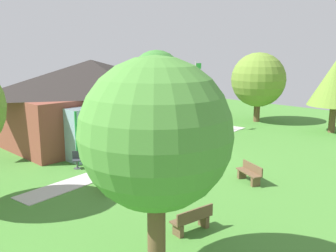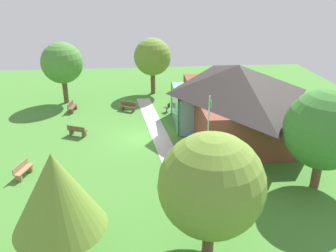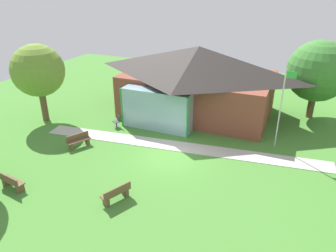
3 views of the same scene
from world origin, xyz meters
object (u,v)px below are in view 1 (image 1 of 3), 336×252
at_px(bench_front_center, 250,173).
at_px(bench_front_left, 192,220).
at_px(pavilion, 93,99).
at_px(tree_behind_pavilion_right, 157,76).
at_px(bench_mid_left, 108,181).
at_px(tree_far_east, 336,82).
at_px(patio_chair_west, 77,160).
at_px(flagpole, 196,93).
at_px(tree_east_hedge, 258,80).
at_px(tree_lawn_corner, 156,135).

relative_size(bench_front_center, bench_front_left, 1.00).
height_order(pavilion, tree_behind_pavilion_right, tree_behind_pavilion_right).
bearing_deg(bench_mid_left, tree_far_east, 110.97).
relative_size(bench_front_left, patio_chair_west, 1.80).
bearing_deg(bench_front_center, pavilion, 24.82).
height_order(pavilion, patio_chair_west, pavilion).
bearing_deg(patio_chair_west, flagpole, -141.60).
relative_size(pavilion, tree_east_hedge, 2.12).
height_order(pavilion, bench_front_center, pavilion).
relative_size(bench_mid_left, bench_front_center, 0.99).
distance_m(flagpole, bench_mid_left, 12.68).
bearing_deg(patio_chair_west, tree_east_hedge, -148.30).
distance_m(bench_front_left, tree_lawn_corner, 4.35).
height_order(bench_front_left, tree_behind_pavilion_right, tree_behind_pavilion_right).
height_order(flagpole, bench_front_left, flagpole).
relative_size(bench_mid_left, tree_east_hedge, 0.27).
xyz_separation_m(flagpole, tree_behind_pavilion_right, (1.86, 5.98, 0.78)).
height_order(tree_east_hedge, tree_lawn_corner, tree_lawn_corner).
height_order(patio_chair_west, tree_lawn_corner, tree_lawn_corner).
bearing_deg(pavilion, bench_mid_left, -121.04).
height_order(bench_mid_left, bench_front_left, same).
height_order(bench_front_left, tree_lawn_corner, tree_lawn_corner).
bearing_deg(pavilion, tree_east_hedge, -19.35).
bearing_deg(tree_east_hedge, flagpole, 169.55).
xyz_separation_m(pavilion, tree_east_hedge, (12.87, -4.52, 0.73)).
xyz_separation_m(pavilion, patio_chair_west, (-4.28, -4.75, -2.28)).
relative_size(bench_mid_left, patio_chair_west, 1.78).
xyz_separation_m(tree_east_hedge, tree_behind_pavilion_right, (-4.54, 7.16, 0.16)).
height_order(pavilion, bench_front_left, pavilion).
xyz_separation_m(patio_chair_west, tree_lawn_corner, (-3.51, -9.44, 3.41)).
xyz_separation_m(flagpole, tree_far_east, (6.59, -7.22, 0.77)).
bearing_deg(tree_behind_pavilion_right, pavilion, -162.45).
xyz_separation_m(flagpole, patio_chair_west, (-10.75, -1.41, -2.39)).
bearing_deg(patio_chair_west, tree_lawn_corner, 100.52).
distance_m(pavilion, bench_front_center, 12.23).
bearing_deg(tree_behind_pavilion_right, flagpole, -107.29).
distance_m(pavilion, tree_lawn_corner, 16.22).
distance_m(tree_far_east, tree_behind_pavilion_right, 14.02).
bearing_deg(bench_mid_left, bench_front_center, 81.59).
xyz_separation_m(pavilion, bench_mid_left, (-4.96, -8.25, -2.29)).
bearing_deg(tree_far_east, bench_mid_left, 172.67).
height_order(bench_front_left, patio_chair_west, patio_chair_west).
xyz_separation_m(bench_front_center, tree_lawn_corner, (-7.87, -2.18, 3.43)).
distance_m(tree_lawn_corner, tree_far_east, 21.16).
bearing_deg(bench_front_left, bench_front_center, 21.58).
bearing_deg(pavilion, flagpole, -27.30).
distance_m(pavilion, tree_behind_pavilion_right, 8.79).
relative_size(pavilion, flagpole, 2.36).
height_order(bench_front_center, tree_far_east, tree_far_east).
relative_size(tree_east_hedge, tree_behind_pavilion_right, 0.97).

